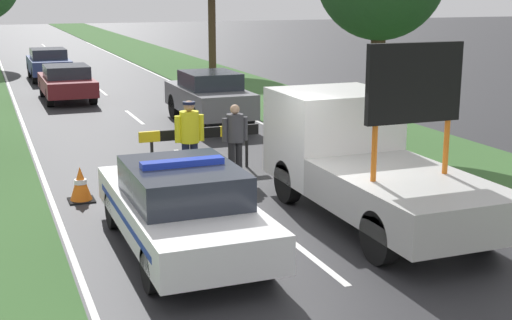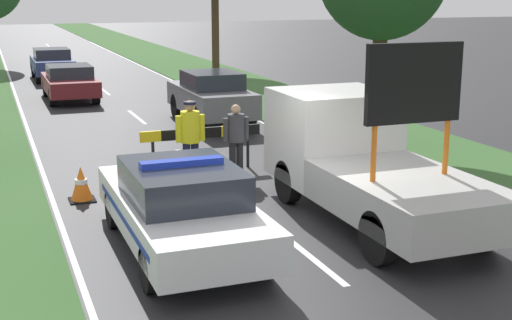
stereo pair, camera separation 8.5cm
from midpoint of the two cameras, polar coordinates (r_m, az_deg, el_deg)
ground_plane at (r=12.36m, az=1.56°, el=-5.66°), size 160.00×160.00×0.00m
lane_markings at (r=27.16m, az=-11.37°, el=4.65°), size 7.03×63.15×0.01m
grass_verge_right at (r=32.66m, az=-2.81°, el=6.36°), size 4.22×120.00×0.03m
police_car at (r=11.31m, az=-6.20°, el=-3.70°), size 1.86×4.79×1.51m
work_truck at (r=13.10m, az=8.26°, el=0.17°), size 2.13×5.49×3.25m
road_barrier at (r=16.18m, az=-4.63°, el=1.95°), size 2.81×0.08×1.01m
police_officer at (r=15.17m, az=-5.50°, el=2.06°), size 0.64×0.41×1.79m
pedestrian_civilian at (r=15.55m, az=-1.84°, el=2.00°), size 0.59×0.37×1.63m
traffic_cone_near_police at (r=14.37m, az=-14.02°, el=-1.89°), size 0.50×0.50×0.69m
traffic_cone_centre_front at (r=16.47m, az=4.94°, el=0.08°), size 0.36×0.36×0.50m
queued_car_suv_grey at (r=22.04m, az=-3.88°, el=5.10°), size 1.75×4.20×1.62m
queued_car_wagon_maroon at (r=27.64m, az=-14.99°, el=6.05°), size 1.76×4.12×1.32m
queued_car_hatch_blue at (r=34.30m, az=-16.33°, el=7.44°), size 1.71×4.11×1.44m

